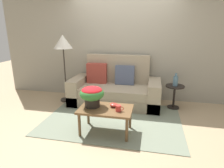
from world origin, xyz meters
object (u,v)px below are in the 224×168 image
(coffee_table, at_px, (106,111))
(potted_plant, at_px, (92,94))
(snack_bowl, at_px, (114,105))
(side_table, at_px, (174,93))
(coffee_mug, at_px, (118,108))
(table_vase, at_px, (176,81))
(couch, at_px, (115,90))
(floor_lamp, at_px, (63,45))

(coffee_table, xyz_separation_m, potted_plant, (-0.24, 0.03, 0.28))
(snack_bowl, bearing_deg, side_table, 48.15)
(coffee_table, distance_m, snack_bowl, 0.17)
(coffee_mug, bearing_deg, table_vase, 54.10)
(coffee_mug, bearing_deg, couch, 103.17)
(couch, distance_m, potted_plant, 1.38)
(side_table, bearing_deg, table_vase, -97.99)
(coffee_table, relative_size, potted_plant, 2.16)
(coffee_table, height_order, coffee_mug, coffee_mug)
(table_vase, bearing_deg, potted_plant, -138.84)
(floor_lamp, distance_m, snack_bowl, 2.06)
(coffee_table, relative_size, side_table, 1.69)
(side_table, distance_m, potted_plant, 1.99)
(coffee_mug, height_order, snack_bowl, coffee_mug)
(couch, height_order, side_table, couch)
(floor_lamp, xyz_separation_m, potted_plant, (1.08, -1.25, -0.69))
(side_table, relative_size, snack_bowl, 3.96)
(floor_lamp, xyz_separation_m, snack_bowl, (1.44, -1.20, -0.87))
(side_table, height_order, snack_bowl, side_table)
(potted_plant, distance_m, coffee_mug, 0.51)
(coffee_table, height_order, floor_lamp, floor_lamp)
(coffee_table, distance_m, table_vase, 1.82)
(snack_bowl, distance_m, table_vase, 1.67)
(side_table, xyz_separation_m, potted_plant, (-1.48, -1.30, 0.30))
(potted_plant, bearing_deg, floor_lamp, 130.62)
(snack_bowl, height_order, table_vase, table_vase)
(couch, relative_size, table_vase, 7.45)
(couch, distance_m, floor_lamp, 1.59)
(potted_plant, bearing_deg, couch, 84.22)
(side_table, bearing_deg, floor_lamp, -178.95)
(side_table, xyz_separation_m, table_vase, (-0.00, -0.01, 0.27))
(couch, distance_m, coffee_mug, 1.48)
(couch, relative_size, coffee_mug, 15.27)
(side_table, height_order, table_vase, table_vase)
(floor_lamp, distance_m, potted_plant, 1.79)
(coffee_table, height_order, side_table, side_table)
(floor_lamp, relative_size, snack_bowl, 11.93)
(coffee_table, distance_m, floor_lamp, 2.08)
(coffee_mug, bearing_deg, side_table, 54.32)
(couch, xyz_separation_m, coffee_table, (0.11, -1.36, 0.06))
(couch, bearing_deg, coffee_table, -85.52)
(coffee_mug, relative_size, snack_bowl, 1.01)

